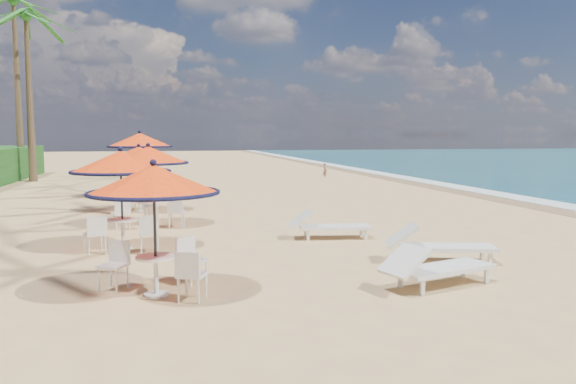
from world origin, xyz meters
name	(u,v)px	position (x,y,z in m)	size (l,w,h in m)	color
ground	(428,280)	(0.00, 0.00, 0.00)	(160.00, 160.00, 0.00)	tan
foam_strip	(530,200)	(9.30, 10.00, 0.00)	(1.20, 140.00, 0.04)	white
wetsand_band	(509,201)	(8.40, 10.00, 0.00)	(1.40, 140.00, 0.02)	olive
station_0	(156,196)	(-4.55, 0.14, 1.56)	(2.04, 2.04, 2.13)	black
station_1	(121,171)	(-5.31, 3.90, 1.71)	(2.16, 2.16, 2.25)	black
station_2	(148,165)	(-4.79, 7.14, 1.67)	(2.19, 2.24, 2.28)	black
station_3	(138,160)	(-5.19, 10.19, 1.69)	(2.12, 2.20, 2.21)	black
station_4	(141,148)	(-5.21, 14.47, 1.96)	(2.57, 2.57, 2.69)	black
lounger_near	(435,267)	(-0.11, -0.46, 0.34)	(2.16, 1.23, 0.74)	white
lounger_mid	(436,244)	(0.79, 1.22, 0.35)	(2.21, 1.22, 0.76)	white
lounger_far	(327,225)	(-0.58, 4.13, 0.33)	(2.03, 0.87, 0.71)	white
palm_6	(26,26)	(-11.20, 23.69, 8.18)	(5.00, 5.00, 8.96)	brown
palm_7	(14,12)	(-12.39, 26.45, 9.42)	(5.00, 5.00, 10.29)	brown
person	(325,170)	(4.95, 22.94, 0.45)	(0.33, 0.22, 0.90)	#93624A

